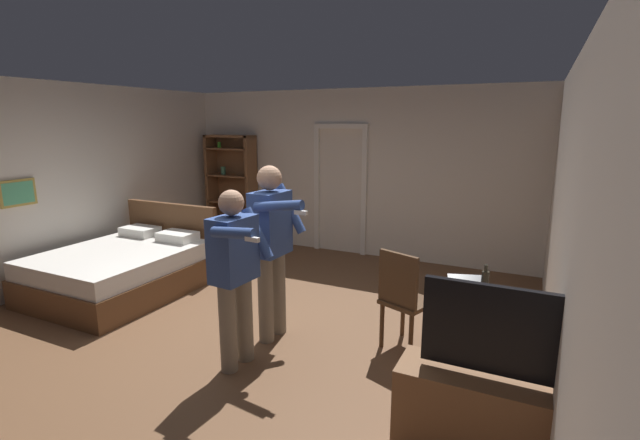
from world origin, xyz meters
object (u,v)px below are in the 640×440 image
object	(u,v)px
wooden_chair	(403,296)
suitcase_small	(231,245)
bottle_on_table	(485,284)
suitcase_dark	(242,243)
bookshelf	(232,185)
tv_flatscreen	(497,411)
side_table	(466,316)
laptop	(466,287)
person_blue_shirt	(235,268)
person_striped_shirt	(272,241)
bed	(125,268)

from	to	relation	value
wooden_chair	suitcase_small	world-z (taller)	wooden_chair
bottle_on_table	suitcase_dark	world-z (taller)	bottle_on_table
bookshelf	tv_flatscreen	size ratio (longest dim) A/B	1.50
side_table	laptop	bearing A→B (deg)	-112.26
side_table	laptop	xyz separation A→B (m)	(-0.02, -0.04, 0.28)
person_blue_shirt	suitcase_small	size ratio (longest dim) A/B	3.48
laptop	person_striped_shirt	world-z (taller)	person_striped_shirt
bookshelf	tv_flatscreen	distance (m)	6.27
laptop	bottle_on_table	distance (m)	0.18
side_table	laptop	size ratio (longest dim) A/B	1.72
person_striped_shirt	bottle_on_table	bearing A→B (deg)	6.03
person_blue_shirt	laptop	bearing A→B (deg)	25.21
bottle_on_table	bed	bearing A→B (deg)	179.22
laptop	side_table	bearing A→B (deg)	67.74
bookshelf	person_blue_shirt	xyz separation A→B (m)	(2.71, -3.62, -0.12)
side_table	person_striped_shirt	size ratio (longest dim) A/B	0.40
laptop	wooden_chair	world-z (taller)	wooden_chair
bottle_on_table	person_striped_shirt	world-z (taller)	person_striped_shirt
person_striped_shirt	bookshelf	bearing A→B (deg)	131.95
person_striped_shirt	suitcase_dark	bearing A→B (deg)	131.28
bottle_on_table	suitcase_small	distance (m)	4.54
bed	bookshelf	bearing A→B (deg)	96.21
laptop	tv_flatscreen	bearing A→B (deg)	-70.90
bookshelf	laptop	size ratio (longest dim) A/B	4.73
tv_flatscreen	bookshelf	bearing A→B (deg)	141.83
bottle_on_table	person_blue_shirt	xyz separation A→B (m)	(-1.97, -0.82, 0.10)
laptop	person_blue_shirt	world-z (taller)	person_blue_shirt
tv_flatscreen	laptop	world-z (taller)	tv_flatscreen
bottle_on_table	wooden_chair	bearing A→B (deg)	171.86
wooden_chair	person_striped_shirt	world-z (taller)	person_striped_shirt
side_table	bottle_on_table	size ratio (longest dim) A/B	2.41
laptop	bottle_on_table	bearing A→B (deg)	-13.92
person_striped_shirt	suitcase_small	world-z (taller)	person_striped_shirt
suitcase_small	bottle_on_table	bearing A→B (deg)	-36.44
side_table	laptop	world-z (taller)	laptop
bookshelf	person_blue_shirt	world-z (taller)	bookshelf
bed	person_striped_shirt	bearing A→B (deg)	-6.35
person_striped_shirt	side_table	bearing A→B (deg)	8.94
tv_flatscreen	person_striped_shirt	distance (m)	2.44
suitcase_dark	suitcase_small	distance (m)	0.29
bed	person_blue_shirt	size ratio (longest dim) A/B	1.22
bottle_on_table	wooden_chair	world-z (taller)	same
bookshelf	bottle_on_table	bearing A→B (deg)	-30.91
bed	wooden_chair	size ratio (longest dim) A/B	1.98
bottle_on_table	person_blue_shirt	size ratio (longest dim) A/B	0.18
bed	suitcase_dark	size ratio (longest dim) A/B	3.83
bookshelf	bed	bearing A→B (deg)	-83.79
bottle_on_table	suitcase_dark	bearing A→B (deg)	151.78
person_blue_shirt	suitcase_dark	size ratio (longest dim) A/B	3.13
bookshelf	suitcase_dark	bearing A→B (deg)	-45.54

